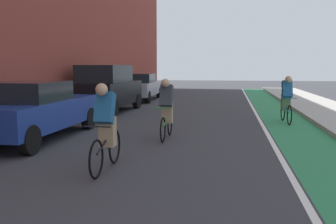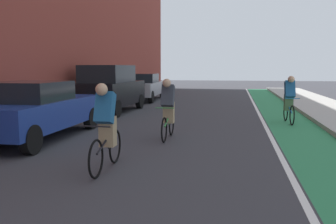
{
  "view_description": "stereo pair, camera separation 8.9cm",
  "coord_description": "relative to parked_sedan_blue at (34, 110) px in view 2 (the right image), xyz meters",
  "views": [
    {
      "loc": [
        1.69,
        2.59,
        1.9
      ],
      "look_at": [
        0.57,
        9.23,
        1.08
      ],
      "focal_mm": 39.38,
      "sensor_mm": 36.0,
      "label": 1
    },
    {
      "loc": [
        1.77,
        2.6,
        1.9
      ],
      "look_at": [
        0.57,
        9.23,
        1.08
      ],
      "focal_mm": 39.38,
      "sensor_mm": 36.0,
      "label": 2
    }
  ],
  "objects": [
    {
      "name": "ground_plane",
      "position": [
        3.43,
        3.1,
        -0.79
      ],
      "size": [
        81.76,
        81.76,
        0.0
      ],
      "primitive_type": "plane",
      "color": "#38383D"
    },
    {
      "name": "bike_lane_paint",
      "position": [
        7.12,
        5.1,
        -0.79
      ],
      "size": [
        1.6,
        37.17,
        0.0
      ],
      "primitive_type": "cube",
      "color": "#2D8451",
      "rests_on": "ground"
    },
    {
      "name": "lane_divider_stripe",
      "position": [
        6.22,
        5.1,
        -0.78
      ],
      "size": [
        0.12,
        37.17,
        0.0
      ],
      "primitive_type": "cube",
      "color": "white",
      "rests_on": "ground"
    },
    {
      "name": "parked_sedan_blue",
      "position": [
        0.0,
        0.0,
        0.0
      ],
      "size": [
        1.94,
        4.52,
        1.53
      ],
      "color": "navy",
      "rests_on": "ground"
    },
    {
      "name": "parked_suv_black",
      "position": [
        -0.0,
        5.97,
        0.23
      ],
      "size": [
        2.03,
        4.3,
        1.98
      ],
      "color": "black",
      "rests_on": "ground"
    },
    {
      "name": "parked_sedan_silver",
      "position": [
        0.0,
        11.74,
        0.0
      ],
      "size": [
        2.0,
        4.81,
        1.53
      ],
      "color": "#9EA0A8",
      "rests_on": "ground"
    },
    {
      "name": "cyclist_mid",
      "position": [
        2.89,
        -2.51,
        0.06
      ],
      "size": [
        0.48,
        1.73,
        1.62
      ],
      "color": "black",
      "rests_on": "ground"
    },
    {
      "name": "cyclist_trailing",
      "position": [
        3.48,
        0.65,
        0.06
      ],
      "size": [
        0.48,
        1.7,
        1.61
      ],
      "color": "black",
      "rests_on": "ground"
    },
    {
      "name": "cyclist_far",
      "position": [
        7.04,
        4.13,
        0.06
      ],
      "size": [
        0.48,
        1.71,
        1.61
      ],
      "color": "black",
      "rests_on": "ground"
    }
  ]
}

